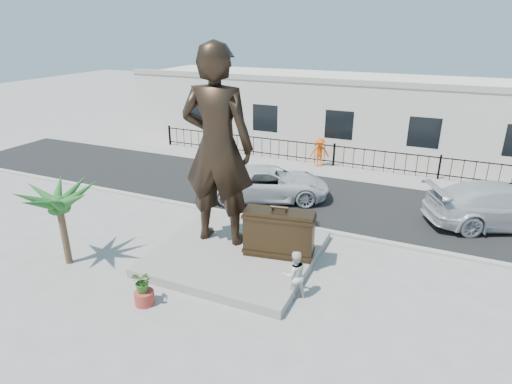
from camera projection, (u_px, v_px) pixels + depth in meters
The scene contains 16 objects.
ground at pixel (230, 282), 13.31m from camera, with size 100.00×100.00×0.00m, color #9E9991.
street at pixel (308, 195), 20.11m from camera, with size 40.00×7.00×0.01m, color black.
curb at pixel (281, 223), 17.11m from camera, with size 40.00×0.25×0.12m, color #A5A399.
far_sidewalk at pixel (330, 170), 23.51m from camera, with size 40.00×2.50×0.02m, color #9E9991.
plinth at pixel (237, 253), 14.71m from camera, with size 5.20×5.20×0.30m, color gray.
fence at pixel (334, 156), 23.97m from camera, with size 22.00×0.10×1.20m, color black.
building at pixel (352, 114), 26.95m from camera, with size 28.00×7.00×4.40m, color silver.
statue at pixel (218, 147), 14.13m from camera, with size 2.47×1.62×6.77m, color black.
suitcase at pixel (279, 233), 14.00m from camera, with size 2.27×0.72×1.60m, color #332415.
tourist at pixel (295, 275), 12.35m from camera, with size 0.72×0.56×1.48m, color silver.
car_white at pixel (270, 183), 19.42m from camera, with size 2.45×5.31×1.47m, color silver.
car_silver at pixel (503, 205), 16.75m from camera, with size 2.39×5.88×1.71m, color silver.
worker at pixel (320, 152), 23.72m from camera, with size 1.06×0.61×1.64m, color #FC570D.
palm_tree at pixel (70, 262), 14.40m from camera, with size 1.80×1.80×3.20m, color #1E541F, non-canonical shape.
planter at pixel (144, 298), 12.22m from camera, with size 0.56×0.56×0.40m, color #A5362B.
shrub at pixel (143, 282), 12.02m from camera, with size 0.60×0.52×0.66m, color #336320.
Camera 1 is at (5.33, -10.04, 7.50)m, focal length 30.00 mm.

